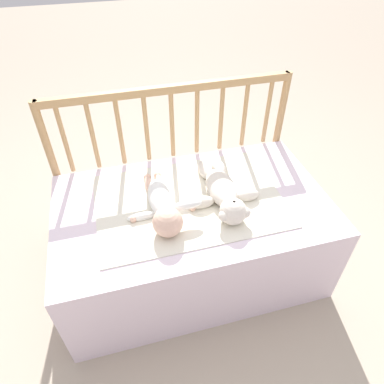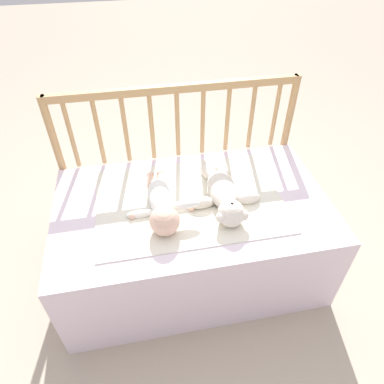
# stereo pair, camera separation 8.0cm
# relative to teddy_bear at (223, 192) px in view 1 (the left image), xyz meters

# --- Properties ---
(ground_plane) EXTENTS (12.00, 12.00, 0.00)m
(ground_plane) POSITION_rel_teddy_bear_xyz_m (-0.14, 0.01, -0.50)
(ground_plane) COLOR tan
(crib_mattress) EXTENTS (1.21, 0.71, 0.45)m
(crib_mattress) POSITION_rel_teddy_bear_xyz_m (-0.14, 0.01, -0.27)
(crib_mattress) COLOR silver
(crib_mattress) RESTS_ON ground_plane
(crib_rail) EXTENTS (1.21, 0.04, 0.83)m
(crib_rail) POSITION_rel_teddy_bear_xyz_m (-0.14, 0.39, 0.09)
(crib_rail) COLOR tan
(crib_rail) RESTS_ON ground_plane
(blanket) EXTENTS (0.81, 0.56, 0.01)m
(blanket) POSITION_rel_teddy_bear_xyz_m (-0.15, 0.03, -0.04)
(blanket) COLOR silver
(blanket) RESTS_ON crib_mattress
(teddy_bear) EXTENTS (0.32, 0.45, 0.12)m
(teddy_bear) POSITION_rel_teddy_bear_xyz_m (0.00, 0.00, 0.00)
(teddy_bear) COLOR silver
(teddy_bear) RESTS_ON crib_mattress
(baby) EXTENTS (0.31, 0.43, 0.12)m
(baby) POSITION_rel_teddy_bear_xyz_m (-0.28, -0.02, 0.00)
(baby) COLOR white
(baby) RESTS_ON crib_mattress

